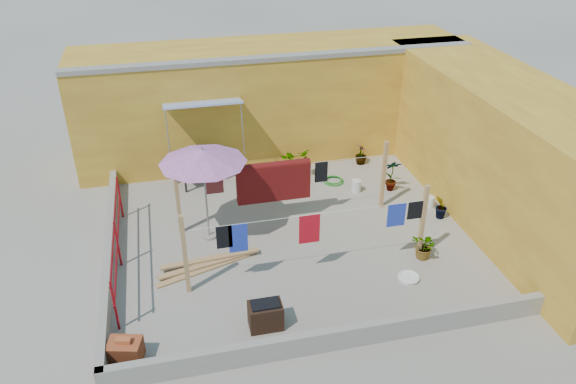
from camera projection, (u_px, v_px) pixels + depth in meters
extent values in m
plane|color=#9E998E|center=(292.00, 237.00, 13.04)|extent=(80.00, 80.00, 0.00)
cube|color=gold|center=(271.00, 100.00, 16.32)|extent=(11.00, 2.40, 3.20)
cube|color=gray|center=(278.00, 58.00, 14.66)|extent=(11.00, 0.35, 0.12)
cube|color=#2D51B2|center=(202.00, 103.00, 14.26)|extent=(2.00, 0.79, 0.22)
cylinder|color=gray|center=(168.00, 136.00, 14.09)|extent=(0.03, 0.30, 1.28)
cylinder|color=gray|center=(243.00, 129.00, 14.47)|extent=(0.03, 0.30, 1.28)
cube|color=gold|center=(506.00, 152.00, 13.29)|extent=(2.40, 9.00, 3.20)
cube|color=gray|center=(340.00, 338.00, 9.91)|extent=(8.30, 0.16, 0.44)
cube|color=gray|center=(109.00, 253.00, 12.12)|extent=(0.16, 7.30, 0.44)
cylinder|color=maroon|center=(115.00, 306.00, 10.14)|extent=(0.05, 0.05, 1.10)
cylinder|color=maroon|center=(118.00, 244.00, 11.83)|extent=(0.05, 0.05, 1.10)
cylinder|color=maroon|center=(120.00, 197.00, 13.52)|extent=(0.05, 0.05, 1.10)
cylinder|color=maroon|center=(114.00, 224.00, 11.58)|extent=(0.04, 4.20, 0.04)
cylinder|color=maroon|center=(117.00, 242.00, 11.81)|extent=(0.04, 4.20, 0.04)
cube|color=tan|center=(185.00, 255.00, 10.91)|extent=(0.09, 0.09, 1.80)
cube|color=tan|center=(422.00, 222.00, 11.91)|extent=(0.09, 0.09, 1.80)
cube|color=tan|center=(384.00, 175.00, 13.77)|extent=(0.09, 0.09, 1.80)
cube|color=tan|center=(178.00, 199.00, 12.77)|extent=(0.09, 0.09, 1.80)
cylinder|color=silver|center=(309.00, 215.00, 11.14)|extent=(5.00, 0.01, 0.01)
cylinder|color=silver|center=(285.00, 166.00, 13.00)|extent=(5.00, 0.01, 0.01)
cube|color=#510D0D|center=(273.00, 183.00, 13.15)|extent=(1.74, 0.22, 0.91)
cube|color=black|center=(321.00, 172.00, 13.31)|extent=(0.31, 0.02, 0.53)
cube|color=maroon|center=(214.00, 184.00, 12.80)|extent=(0.42, 0.02, 0.52)
cube|color=#1F34AD|center=(238.00, 238.00, 11.01)|extent=(0.37, 0.02, 0.65)
cube|color=black|center=(224.00, 237.00, 10.92)|extent=(0.31, 0.02, 0.51)
cube|color=#B00E1A|center=(309.00, 229.00, 11.31)|extent=(0.43, 0.02, 0.67)
cube|color=#1F34AD|center=(396.00, 215.00, 11.65)|extent=(0.40, 0.02, 0.54)
cube|color=black|center=(415.00, 210.00, 11.70)|extent=(0.34, 0.02, 0.42)
cylinder|color=gray|center=(209.00, 236.00, 13.03)|extent=(0.34, 0.34, 0.06)
cylinder|color=gray|center=(206.00, 196.00, 12.49)|extent=(0.04, 0.04, 2.20)
cone|color=#C56AA5|center=(203.00, 156.00, 12.00)|extent=(2.54, 2.54, 0.31)
cylinder|color=gray|center=(202.00, 149.00, 11.92)|extent=(0.04, 0.04, 0.10)
cube|color=black|center=(200.00, 160.00, 15.07)|extent=(1.62, 1.25, 0.05)
cube|color=black|center=(185.00, 181.00, 14.70)|extent=(0.05, 0.05, 0.63)
cube|color=black|center=(175.00, 173.00, 15.10)|extent=(0.05, 0.05, 0.63)
cube|color=black|center=(227.00, 168.00, 15.36)|extent=(0.05, 0.05, 0.63)
cube|color=black|center=(216.00, 161.00, 15.76)|extent=(0.05, 0.05, 0.63)
cube|color=#9E4524|center=(125.00, 351.00, 9.65)|extent=(0.65, 0.54, 0.41)
cube|color=#B44E2A|center=(123.00, 341.00, 9.53)|extent=(0.28, 0.18, 0.08)
cube|color=tan|center=(204.00, 270.00, 11.92)|extent=(2.08, 0.81, 0.04)
cube|color=tan|center=(207.00, 264.00, 12.02)|extent=(2.11, 0.63, 0.04)
cube|color=tan|center=(210.00, 258.00, 12.11)|extent=(2.14, 0.34, 0.04)
cube|color=black|center=(266.00, 316.00, 10.35)|extent=(0.63, 0.42, 0.52)
cube|color=black|center=(265.00, 304.00, 10.21)|extent=(0.52, 0.32, 0.04)
cylinder|color=silver|center=(409.00, 278.00, 11.67)|extent=(0.43, 0.43, 0.06)
torus|color=silver|center=(409.00, 277.00, 11.66)|extent=(0.46, 0.46, 0.05)
cylinder|color=silver|center=(430.00, 202.00, 14.13)|extent=(0.21, 0.21, 0.29)
cylinder|color=silver|center=(431.00, 196.00, 14.05)|extent=(0.06, 0.06, 0.05)
cylinder|color=silver|center=(356.00, 186.00, 14.80)|extent=(0.24, 0.24, 0.33)
cylinder|color=silver|center=(357.00, 180.00, 14.70)|extent=(0.07, 0.07, 0.06)
torus|color=#1B7A1B|center=(334.00, 181.00, 15.34)|extent=(0.56, 0.56, 0.04)
torus|color=#1B7A1B|center=(334.00, 180.00, 15.31)|extent=(0.47, 0.47, 0.04)
imported|color=#205819|center=(294.00, 163.00, 15.36)|extent=(0.99, 0.93, 0.87)
imported|color=#205819|center=(361.00, 154.00, 16.16)|extent=(0.39, 0.39, 0.60)
imported|color=#205819|center=(392.00, 175.00, 14.74)|extent=(0.53, 0.40, 0.91)
imported|color=#205819|center=(441.00, 207.00, 13.57)|extent=(0.41, 0.45, 0.65)
imported|color=#205819|center=(425.00, 247.00, 12.17)|extent=(0.66, 0.70, 0.62)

